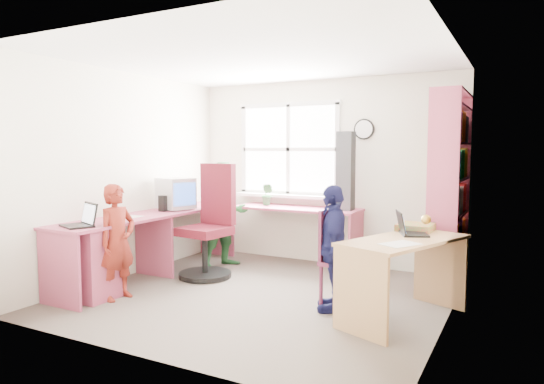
# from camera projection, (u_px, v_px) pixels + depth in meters

# --- Properties ---
(room) EXTENTS (3.64, 3.44, 2.44)m
(room) POSITION_uv_depth(u_px,v_px,m) (266.00, 177.00, 4.95)
(room) COLOR #4D433C
(room) RESTS_ON ground
(l_desk) EXTENTS (2.38, 2.95, 0.75)m
(l_desk) POSITION_uv_depth(u_px,v_px,m) (144.00, 245.00, 5.29)
(l_desk) COLOR #AE4562
(l_desk) RESTS_ON ground
(right_desk) EXTENTS (0.99, 1.38, 0.72)m
(right_desk) POSITION_uv_depth(u_px,v_px,m) (404.00, 261.00, 4.24)
(right_desk) COLOR tan
(right_desk) RESTS_ON ground
(bookshelf) EXTENTS (0.30, 1.02, 2.10)m
(bookshelf) POSITION_uv_depth(u_px,v_px,m) (449.00, 196.00, 5.17)
(bookshelf) COLOR #AE4562
(bookshelf) RESTS_ON ground
(swivel_chair) EXTENTS (0.68, 0.68, 1.32)m
(swivel_chair) POSITION_uv_depth(u_px,v_px,m) (210.00, 228.00, 5.71)
(swivel_chair) COLOR black
(swivel_chair) RESTS_ON ground
(wooden_chair) EXTENTS (0.42, 0.42, 0.94)m
(wooden_chair) POSITION_uv_depth(u_px,v_px,m) (339.00, 255.00, 4.56)
(wooden_chair) COLOR #5F1F3B
(wooden_chair) RESTS_ON ground
(crt_monitor) EXTENTS (0.49, 0.46, 0.39)m
(crt_monitor) POSITION_uv_depth(u_px,v_px,m) (176.00, 194.00, 6.03)
(crt_monitor) COLOR silver
(crt_monitor) RESTS_ON l_desk
(laptop_left) EXTENTS (0.41, 0.38, 0.23)m
(laptop_left) POSITION_uv_depth(u_px,v_px,m) (82.00, 221.00, 4.72)
(laptop_left) COLOR black
(laptop_left) RESTS_ON l_desk
(laptop_right) EXTENTS (0.36, 0.38, 0.21)m
(laptop_right) POSITION_uv_depth(u_px,v_px,m) (408.00, 229.00, 4.41)
(laptop_right) COLOR black
(laptop_right) RESTS_ON right_desk
(speaker_a) EXTENTS (0.10, 0.10, 0.19)m
(speaker_a) POSITION_uv_depth(u_px,v_px,m) (164.00, 203.00, 5.87)
(speaker_a) COLOR black
(speaker_a) RESTS_ON l_desk
(speaker_b) EXTENTS (0.10, 0.10, 0.17)m
(speaker_b) POSITION_uv_depth(u_px,v_px,m) (188.00, 201.00, 6.26)
(speaker_b) COLOR black
(speaker_b) RESTS_ON l_desk
(cd_tower) EXTENTS (0.20, 0.18, 0.97)m
(cd_tower) POSITION_uv_depth(u_px,v_px,m) (346.00, 171.00, 5.95)
(cd_tower) COLOR black
(cd_tower) RESTS_ON l_desk
(game_box) EXTENTS (0.33, 0.33, 0.06)m
(game_box) POSITION_uv_depth(u_px,v_px,m) (415.00, 227.00, 4.65)
(game_box) COLOR red
(game_box) RESTS_ON right_desk
(paper_a) EXTENTS (0.22, 0.31, 0.00)m
(paper_a) POSITION_uv_depth(u_px,v_px,m) (127.00, 217.00, 5.34)
(paper_a) COLOR beige
(paper_a) RESTS_ON l_desk
(paper_b) EXTENTS (0.34, 0.38, 0.00)m
(paper_b) POSITION_uv_depth(u_px,v_px,m) (400.00, 244.00, 3.97)
(paper_b) COLOR beige
(paper_b) RESTS_ON right_desk
(potted_plant) EXTENTS (0.19, 0.16, 0.29)m
(potted_plant) POSITION_uv_depth(u_px,v_px,m) (267.00, 194.00, 6.49)
(potted_plant) COLOR #2A6A33
(potted_plant) RESTS_ON l_desk
(person_red) EXTENTS (0.31, 0.44, 1.16)m
(person_red) POSITION_uv_depth(u_px,v_px,m) (117.00, 242.00, 4.83)
(person_red) COLOR maroon
(person_red) RESTS_ON ground
(person_green) EXTENTS (0.71, 0.79, 1.34)m
(person_green) POSITION_uv_depth(u_px,v_px,m) (226.00, 215.00, 6.17)
(person_green) COLOR #296733
(person_green) RESTS_ON ground
(person_navy) EXTENTS (0.51, 0.75, 1.17)m
(person_navy) POSITION_uv_depth(u_px,v_px,m) (333.00, 248.00, 4.49)
(person_navy) COLOR #161745
(person_navy) RESTS_ON ground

